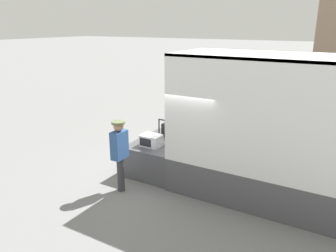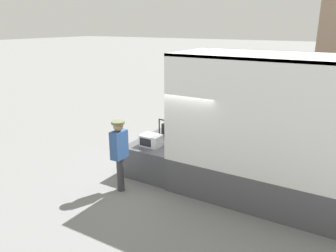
{
  "view_description": "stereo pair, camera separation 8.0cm",
  "coord_description": "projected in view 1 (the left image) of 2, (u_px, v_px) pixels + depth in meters",
  "views": [
    {
      "loc": [
        3.83,
        -7.46,
        4.05
      ],
      "look_at": [
        -0.41,
        -0.2,
        1.42
      ],
      "focal_mm": 35.0,
      "sensor_mm": 36.0,
      "label": 1
    },
    {
      "loc": [
        3.9,
        -7.42,
        4.05
      ],
      "look_at": [
        -0.41,
        -0.2,
        1.42
      ],
      "focal_mm": 35.0,
      "sensor_mm": 36.0,
      "label": 2
    }
  ],
  "objects": [
    {
      "name": "worker_person",
      "position": [
        120.0,
        149.0,
        7.99
      ],
      "size": [
        0.33,
        0.44,
        1.83
      ],
      "color": "#38383D",
      "rests_on": "ground"
    },
    {
      "name": "microwave",
      "position": [
        151.0,
        141.0,
        8.86
      ],
      "size": [
        0.55,
        0.41,
        0.32
      ],
      "color": "white",
      "rests_on": "tailgate_deck"
    },
    {
      "name": "ground_plane",
      "position": [
        184.0,
        175.0,
        9.2
      ],
      "size": [
        160.0,
        160.0,
        0.0
      ],
      "primitive_type": "plane",
      "color": "gray"
    },
    {
      "name": "portable_generator",
      "position": [
        174.0,
        130.0,
        9.58
      ],
      "size": [
        0.72,
        0.51,
        0.56
      ],
      "color": "black",
      "rests_on": "tailgate_deck"
    },
    {
      "name": "tailgate_deck",
      "position": [
        163.0,
        155.0,
        9.41
      ],
      "size": [
        1.42,
        2.01,
        0.87
      ],
      "primitive_type": "cube",
      "color": "#4C4C51",
      "rests_on": "ground"
    }
  ]
}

